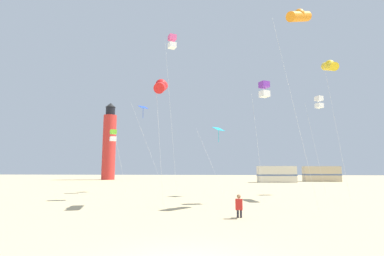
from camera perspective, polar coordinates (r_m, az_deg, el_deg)
name	(u,v)px	position (r m, az deg, el deg)	size (l,w,h in m)	color
kite_flyer_standing	(239,206)	(14.95, 9.15, -14.69)	(0.36, 0.53, 1.16)	red
kite_box_rainbow	(172,42)	(26.02, -3.90, 16.36)	(1.12, 1.02, 13.69)	silver
kite_box_violet	(264,90)	(22.41, 13.88, 7.29)	(1.33, 1.33, 8.77)	silver
kite_diamond_cyan	(218,131)	(26.57, 5.10, -0.62)	(2.61, 2.61, 6.16)	silver
kite_tube_orange	(299,16)	(23.00, 20.12, 19.79)	(2.97, 2.98, 13.61)	silver
kite_tube_gold	(330,66)	(27.31, 25.23, 10.87)	(1.29, 2.53, 11.54)	silver
kite_tube_scarlet	(161,86)	(20.01, -6.04, 8.07)	(0.90, 2.54, 8.59)	silver
kite_box_lime	(113,135)	(30.73, -15.09, -1.40)	(1.74, 1.99, 6.31)	silver
kite_diamond_blue	(143,110)	(32.10, -9.43, 3.40)	(3.26, 3.26, 9.21)	silver
kite_box_white	(319,102)	(31.16, 23.49, 4.63)	(1.68, 1.68, 9.39)	silver
lighthouse_distant	(109,143)	(66.23, -15.82, -2.87)	(2.80, 2.80, 16.80)	red
rv_van_cream	(276,174)	(53.30, 16.13, -8.66)	(6.60, 2.81, 2.80)	beige
rv_van_tan	(321,174)	(59.85, 23.88, -8.18)	(6.48, 2.46, 2.80)	#C6B28C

